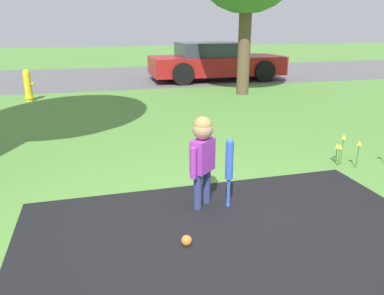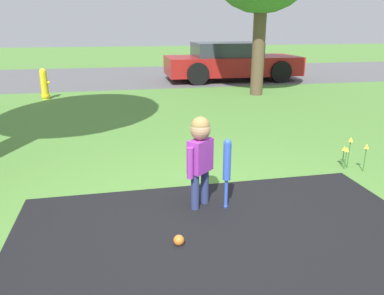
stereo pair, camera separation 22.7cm
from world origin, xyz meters
The scene contains 8 objects.
ground_plane centered at (0.00, 0.00, 0.00)m, with size 60.00×60.00×0.00m, color #518438.
street_strip centered at (0.00, 10.85, 0.00)m, with size 40.00×6.00×0.01m.
child centered at (0.12, 0.49, 0.61)m, with size 0.31×0.28×0.94m.
baseball_bat centered at (0.37, 0.39, 0.48)m, with size 0.08×0.08×0.73m.
sports_ball centered at (-0.21, -0.17, 0.05)m, with size 0.09×0.09×0.09m.
fire_hydrant centered at (-2.36, 6.89, 0.37)m, with size 0.24×0.21×0.76m.
parked_car centered at (3.13, 9.20, 0.59)m, with size 4.35×2.02×1.21m.
flower_bed centered at (2.36, 1.10, 0.29)m, with size 0.72×0.26×0.42m.
Camera 1 is at (-0.88, -2.83, 1.78)m, focal length 35.00 mm.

